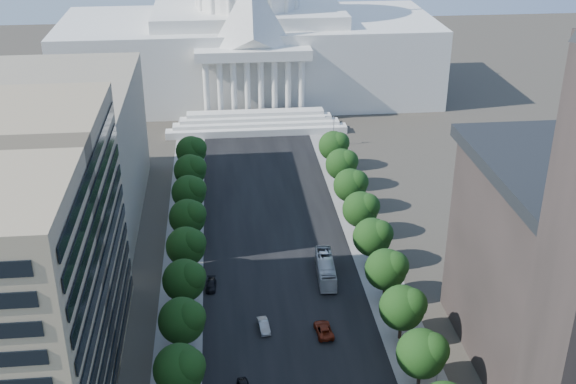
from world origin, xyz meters
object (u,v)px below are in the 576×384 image
object	(u,v)px
car_silver	(264,326)
car_dark_b	(211,285)
city_bus	(326,269)
car_red	(324,330)

from	to	relation	value
car_silver	car_dark_b	distance (m)	16.47
city_bus	car_red	bearing A→B (deg)	-96.41
car_red	car_dark_b	size ratio (longest dim) A/B	1.25
car_silver	car_dark_b	size ratio (longest dim) A/B	1.02
car_red	city_bus	bearing A→B (deg)	-103.81
car_dark_b	city_bus	size ratio (longest dim) A/B	0.35
car_silver	city_bus	bearing A→B (deg)	43.21
car_red	city_bus	xyz separation A→B (m)	(2.96, 17.75, 1.02)
car_red	city_bus	size ratio (longest dim) A/B	0.44
car_dark_b	city_bus	distance (m)	22.02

